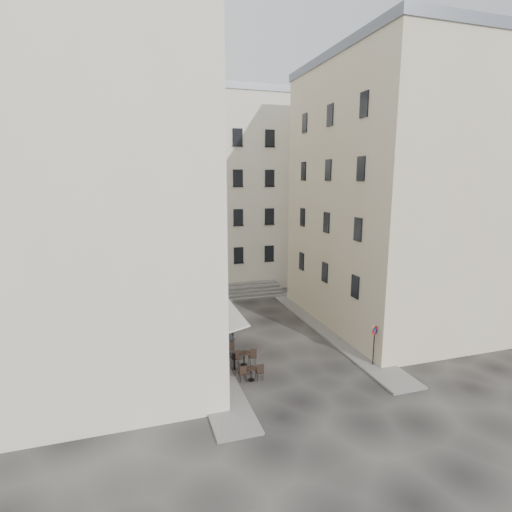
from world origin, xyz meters
name	(u,v)px	position (x,y,z in m)	size (l,w,h in m)	color
ground	(283,354)	(0.00, 0.00, 0.00)	(90.00, 90.00, 0.00)	black
sidewalk_left	(198,338)	(-4.50, 4.00, 0.06)	(2.00, 22.00, 0.12)	slate
sidewalk_right	(327,328)	(4.50, 3.00, 0.06)	(2.00, 18.00, 0.12)	slate
building_left	(86,181)	(-10.50, 3.00, 10.31)	(12.20, 16.20, 20.60)	beige
building_right	(403,195)	(10.50, 3.50, 9.31)	(12.20, 14.20, 18.60)	beige
building_back	(206,190)	(-1.00, 19.00, 9.31)	(18.20, 10.20, 18.60)	beige
cafe_storefront	(208,327)	(-4.32, 1.00, 1.88)	(1.74, 7.30, 3.50)	#410D09
stone_steps	(232,292)	(0.00, 12.57, 0.40)	(9.00, 3.15, 0.80)	#64615F
bollard_near	(235,361)	(-3.25, -1.00, 0.53)	(0.12, 0.12, 0.98)	black
bollard_mid	(221,337)	(-3.25, 2.50, 0.53)	(0.12, 0.12, 0.98)	black
bollard_far	(210,319)	(-3.25, 6.00, 0.53)	(0.12, 0.12, 0.98)	black
no_parking_sign	(374,338)	(4.30, -2.99, 1.72)	(0.53, 0.21, 2.43)	black
bistro_table_a	(251,372)	(-2.75, -2.47, 0.46)	(1.28, 0.60, 0.90)	black
bistro_table_b	(244,357)	(-2.63, -0.68, 0.50)	(1.38, 0.65, 0.97)	black
bistro_table_c	(224,349)	(-3.40, 0.95, 0.42)	(1.17, 0.55, 0.82)	black
bistro_table_d	(223,336)	(-2.99, 2.94, 0.41)	(1.14, 0.53, 0.80)	black
bistro_table_e	(219,327)	(-2.92, 4.52, 0.44)	(1.23, 0.58, 0.87)	black
pedestrian	(230,336)	(-2.88, 1.58, 0.90)	(0.66, 0.43, 1.81)	black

